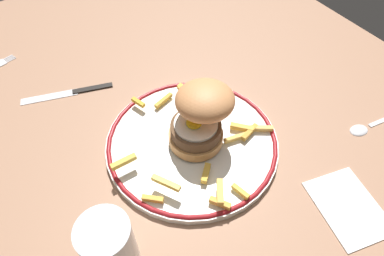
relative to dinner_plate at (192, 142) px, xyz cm
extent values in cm
cube|color=#9B6E53|center=(-5.68, 1.35, -2.84)|extent=(125.14, 105.73, 4.00)
cylinder|color=white|center=(0.00, 0.00, -0.24)|extent=(29.97, 29.97, 1.20)
torus|color=maroon|center=(0.00, 0.00, 0.36)|extent=(29.57, 29.57, 0.80)
cylinder|color=tan|center=(0.48, 0.46, 1.66)|extent=(9.33, 9.33, 1.80)
cylinder|color=brown|center=(0.48, 0.46, 3.64)|extent=(8.50, 8.50, 2.15)
cylinder|color=white|center=(0.48, 0.46, 4.96)|extent=(7.26, 7.26, 0.50)
ellipsoid|color=yellow|center=(0.55, 0.04, 5.63)|extent=(2.60, 2.60, 1.40)
ellipsoid|color=tan|center=(0.08, 2.34, 9.15)|extent=(12.38, 12.13, 5.80)
cube|color=gold|center=(-10.53, 0.21, 1.13)|extent=(2.08, 4.35, 0.73)
cube|color=gold|center=(4.26, 9.22, 1.18)|extent=(2.03, 4.10, 0.83)
cube|color=gold|center=(11.63, -2.31, 2.19)|extent=(3.90, 3.01, 0.95)
cube|color=gold|center=(-9.46, 4.39, 2.89)|extent=(3.16, 1.90, 0.85)
cube|color=gold|center=(7.31, -1.97, 1.23)|extent=(3.06, 3.07, 0.94)
cube|color=gold|center=(6.80, -11.20, 1.15)|extent=(2.75, 3.00, 0.76)
cube|color=gold|center=(-0.39, -12.39, 2.95)|extent=(0.94, 4.24, 0.87)
cube|color=#E3B14F|center=(3.94, 6.40, 1.12)|extent=(1.51, 4.37, 0.71)
cube|color=gold|center=(12.74, 0.78, 1.13)|extent=(3.19, 1.48, 0.74)
cube|color=gold|center=(12.72, -3.02, 1.19)|extent=(3.26, 2.56, 0.85)
cube|color=gold|center=(-5.26, 7.19, 1.13)|extent=(3.02, 2.46, 0.72)
cube|color=gold|center=(4.68, 11.53, 1.16)|extent=(2.88, 3.83, 0.79)
cube|color=gold|center=(-6.90, 3.27, 1.21)|extent=(2.81, 4.69, 0.90)
cube|color=gold|center=(6.43, -8.58, 2.90)|extent=(4.48, 3.18, 0.85)
cube|color=gold|center=(-11.90, -4.34, 1.88)|extent=(3.01, 1.66, 0.74)
cube|color=gold|center=(2.73, 8.65, 1.22)|extent=(3.59, 3.45, 0.90)
cube|color=gold|center=(-8.34, 3.70, 2.85)|extent=(4.81, 0.92, 0.84)
cylinder|color=silver|center=(11.67, -19.57, 4.38)|extent=(6.75, 6.75, 10.42)
cylinder|color=silver|center=(11.67, -19.57, 2.32)|extent=(6.21, 6.21, 6.30)
cube|color=silver|center=(-41.11, -23.96, -0.66)|extent=(2.77, 2.91, 0.32)
cube|color=silver|center=(-42.43, -22.05, -0.66)|extent=(0.90, 2.38, 0.28)
cube|color=silver|center=(-41.95, -21.91, -0.66)|extent=(0.90, 2.38, 0.28)
cube|color=silver|center=(-41.47, -21.78, -0.66)|extent=(0.90, 2.38, 0.28)
cube|color=silver|center=(-40.99, -21.64, -0.66)|extent=(0.90, 2.38, 0.28)
cube|color=black|center=(-22.82, -9.62, -0.54)|extent=(3.34, 8.02, 0.70)
cube|color=silver|center=(-25.13, -17.80, -0.64)|extent=(4.73, 11.07, 0.24)
ellipsoid|color=silver|center=(13.37, 27.64, -0.44)|extent=(3.03, 3.90, 0.90)
cube|color=white|center=(22.95, 14.03, -0.64)|extent=(13.78, 11.41, 0.40)
camera|label=1|loc=(30.87, -19.22, 47.01)|focal=31.81mm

